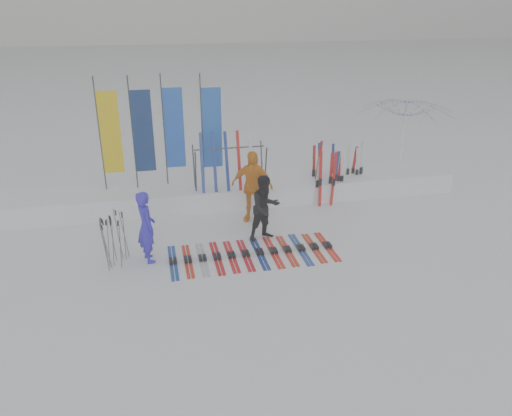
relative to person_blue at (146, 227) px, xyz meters
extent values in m
plane|color=white|center=(2.42, -1.38, -0.86)|extent=(120.00, 120.00, 0.00)
cube|color=white|center=(2.42, 3.22, -0.56)|extent=(14.00, 1.60, 0.60)
imported|color=#2A21C4|center=(0.00, 0.00, 0.00)|extent=(0.57, 0.72, 1.72)
imported|color=black|center=(2.93, 0.54, -0.02)|extent=(0.98, 0.86, 1.69)
imported|color=orange|center=(2.85, 1.74, 0.13)|extent=(1.25, 0.98, 1.98)
imported|color=white|center=(8.39, 3.95, 0.53)|extent=(4.04, 4.07, 2.79)
cube|color=#153D94|center=(0.54, -0.26, -0.83)|extent=(0.17, 1.68, 0.07)
cube|color=red|center=(0.88, -0.26, -0.83)|extent=(0.17, 1.62, 0.07)
cube|color=#ADAFB4|center=(1.23, -0.26, -0.83)|extent=(0.17, 1.65, 0.07)
cube|color=#B5130E|center=(1.57, -0.26, -0.83)|extent=(0.17, 1.66, 0.07)
cube|color=red|center=(1.91, -0.26, -0.83)|extent=(0.17, 1.60, 0.07)
cube|color=red|center=(2.26, -0.26, -0.83)|extent=(0.17, 1.61, 0.07)
cube|color=navy|center=(2.60, -0.26, -0.83)|extent=(0.17, 1.65, 0.07)
cube|color=red|center=(2.95, -0.26, -0.83)|extent=(0.17, 1.65, 0.07)
cube|color=red|center=(3.29, -0.26, -0.83)|extent=(0.17, 1.61, 0.07)
cube|color=navy|center=(3.64, -0.26, -0.83)|extent=(0.17, 1.69, 0.07)
cube|color=red|center=(3.98, -0.26, -0.83)|extent=(0.17, 1.57, 0.07)
cube|color=red|center=(4.32, -0.26, -0.83)|extent=(0.17, 1.58, 0.07)
cylinder|color=#595B60|center=(-0.51, 0.06, -0.23)|extent=(0.06, 0.15, 1.25)
cylinder|color=#595B60|center=(-0.97, 0.10, -0.29)|extent=(0.09, 0.08, 1.14)
cylinder|color=#595B60|center=(-0.66, 0.27, -0.24)|extent=(0.12, 0.16, 1.24)
cylinder|color=#595B60|center=(-0.52, 0.24, -0.26)|extent=(0.14, 0.04, 1.20)
cylinder|color=#595B60|center=(-0.76, -0.12, -0.28)|extent=(0.09, 0.05, 1.17)
cylinder|color=#595B60|center=(-0.78, 0.13, -0.28)|extent=(0.08, 0.04, 1.17)
cylinder|color=#595B60|center=(-0.60, -0.23, -0.27)|extent=(0.07, 0.02, 1.19)
cylinder|color=#595B60|center=(-0.94, -0.27, -0.29)|extent=(0.12, 0.13, 1.13)
cylinder|color=#595B60|center=(-0.86, -0.09, -0.27)|extent=(0.08, 0.06, 1.17)
cylinder|color=#595B60|center=(-0.92, -0.16, -0.25)|extent=(0.16, 0.07, 1.21)
cylinder|color=#383A3F|center=(-1.09, 3.40, 1.34)|extent=(0.04, 0.04, 3.20)
cube|color=#DFBF0B|center=(-0.80, 3.40, 1.39)|extent=(0.55, 0.03, 2.30)
cylinder|color=#383A3F|center=(-0.20, 3.34, 1.34)|extent=(0.04, 0.04, 3.20)
cube|color=navy|center=(0.09, 3.34, 1.39)|extent=(0.55, 0.03, 2.30)
cylinder|color=#383A3F|center=(0.67, 3.52, 1.34)|extent=(0.04, 0.04, 3.20)
cube|color=blue|center=(0.96, 3.52, 1.39)|extent=(0.55, 0.03, 2.30)
cylinder|color=#383A3F|center=(1.73, 3.31, 1.34)|extent=(0.04, 0.04, 3.20)
cube|color=blue|center=(2.02, 3.31, 1.39)|extent=(0.55, 0.03, 2.30)
cylinder|color=#383A3F|center=(1.42, 2.57, 0.36)|extent=(0.04, 0.30, 1.23)
cylinder|color=#383A3F|center=(1.42, 3.07, 0.36)|extent=(0.04, 0.30, 1.23)
cylinder|color=#383A3F|center=(3.42, 2.57, 0.36)|extent=(0.04, 0.30, 1.23)
cylinder|color=#383A3F|center=(3.42, 3.07, 0.36)|extent=(0.04, 0.30, 1.23)
cylinder|color=#383A3F|center=(2.42, 2.82, 0.92)|extent=(2.00, 0.04, 0.04)
cube|color=navy|center=(5.62, 2.71, -0.10)|extent=(0.09, 0.03, 1.52)
cube|color=silver|center=(4.94, 2.41, -0.13)|extent=(0.09, 0.03, 1.46)
cube|color=silver|center=(6.47, 3.08, -0.13)|extent=(0.09, 0.04, 1.47)
cube|color=red|center=(5.38, 2.49, -0.07)|extent=(0.09, 0.03, 1.59)
cube|color=red|center=(5.37, 2.22, -0.04)|extent=(0.09, 0.04, 1.64)
cube|color=silver|center=(5.66, 2.78, -0.09)|extent=(0.09, 0.03, 1.54)
cube|color=navy|center=(5.30, 3.26, -0.04)|extent=(0.09, 0.03, 1.65)
cube|color=navy|center=(5.78, 3.38, -0.08)|extent=(0.09, 0.03, 1.57)
cube|color=silver|center=(6.58, 3.02, -0.03)|extent=(0.09, 0.03, 1.66)
cube|color=red|center=(5.00, 2.30, -0.03)|extent=(0.09, 0.02, 1.66)
cube|color=silver|center=(6.20, 3.15, -0.10)|extent=(0.09, 0.03, 1.53)
cube|color=red|center=(5.32, 3.39, -0.03)|extent=(0.09, 0.04, 1.67)
cube|color=silver|center=(5.78, 2.60, -0.11)|extent=(0.09, 0.02, 1.50)
cube|color=red|center=(6.40, 3.22, -0.12)|extent=(0.09, 0.03, 1.48)
cube|color=red|center=(5.10, 3.22, -0.07)|extent=(0.09, 0.04, 1.58)
cube|color=red|center=(5.11, 2.90, -0.02)|extent=(0.09, 0.04, 1.68)
cube|color=red|center=(5.69, 2.66, -0.13)|extent=(0.09, 0.03, 1.46)
camera|label=1|loc=(0.24, -10.63, 4.85)|focal=35.00mm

